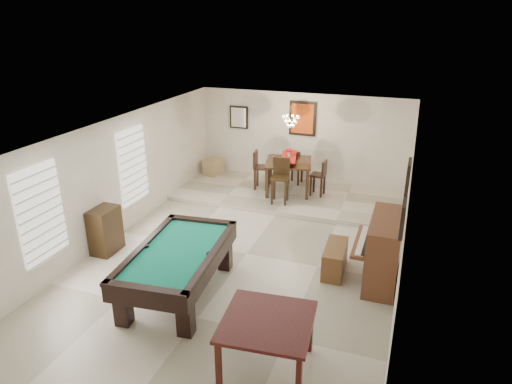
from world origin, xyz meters
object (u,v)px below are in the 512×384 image
Objects in this scene: corner_bench at (213,167)px; square_table at (267,345)px; dining_chair_south at (280,181)px; dining_chair_east at (318,178)px; upright_piano at (375,249)px; apothecary_chest at (105,230)px; dining_chair_north at (295,167)px; dining_chair_west at (262,170)px; flower_vase at (289,152)px; pool_table at (179,272)px; chandelier at (291,117)px; dining_table at (288,174)px; piano_bench at (335,259)px.

square_table is at bearing -60.19° from corner_bench.
dining_chair_south is 1.19× the size of dining_chair_east.
upright_piano is 1.57× the size of apothecary_chest.
square_table is 1.22× the size of dining_chair_north.
corner_bench is (-3.99, 6.96, -0.06)m from square_table.
dining_chair_south is at bearing -142.67° from dining_chair_west.
corner_bench is at bearing 165.76° from flower_vase.
dining_chair_south reaches higher than pool_table.
flower_vase is at bearing 111.81° from chandelier.
upright_piano reaches higher than apothecary_chest.
dining_chair_south is 1.51m from dining_chair_north.
dining_chair_west is (-0.74, -0.01, -0.57)m from flower_vase.
corner_bench is (-1.75, 0.65, -0.29)m from dining_chair_west.
dining_chair_north reaches higher than apothecary_chest.
dining_chair_east is at bearing -94.41° from dining_chair_west.
flower_vase is at bearing -82.11° from dining_chair_east.
dining_table reaches higher than square_table.
dining_chair_north is at bearing 114.53° from piano_bench.
dining_chair_west is at bearing 65.13° from apothecary_chest.
dining_table is at bearing 103.28° from square_table.
flower_vase is 0.95m from dining_chair_south.
dining_chair_east is (0.80, 0.04, -0.01)m from dining_table.
chandelier reaches higher than dining_chair_west.
dining_chair_east reaches higher than apothecary_chest.
piano_bench is 4.21m from chandelier.
pool_table is 2.95m from piano_bench.
pool_table is at bearing -21.60° from apothecary_chest.
dining_table is 0.61m from flower_vase.
dining_chair_east is (-0.70, 6.37, 0.18)m from square_table.
square_table is at bearing -76.72° from flower_vase.
chandelier is (2.56, -0.81, 1.84)m from corner_bench.
dining_chair_north is (2.70, 4.94, 0.13)m from apothecary_chest.
upright_piano is 1.56× the size of piano_bench.
piano_bench is (-0.73, 0.03, -0.36)m from upright_piano.
dining_chair_west reaches higher than dining_chair_north.
dining_chair_west is at bearing 168.91° from chandelier.
pool_table is 2.32m from apothecary_chest.
flower_vase is (0.00, 0.00, 0.61)m from dining_table.
pool_table is 2.62× the size of piano_bench.
apothecary_chest is 4.87m from corner_bench.
apothecary_chest is (-4.19, 2.10, 0.07)m from square_table.
dining_chair_west reaches higher than square_table.
upright_piano is 1.32× the size of dining_chair_south.
piano_bench is 0.85× the size of dining_chair_south.
dining_chair_north is at bearing 78.83° from pool_table.
square_table is 5.74m from dining_chair_south.
dining_chair_east is 1.60× the size of chandelier.
dining_table is at bearing 82.91° from dining_chair_south.
square_table is at bearing -98.00° from piano_bench.
dining_chair_south is at bearing -89.70° from dining_table.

